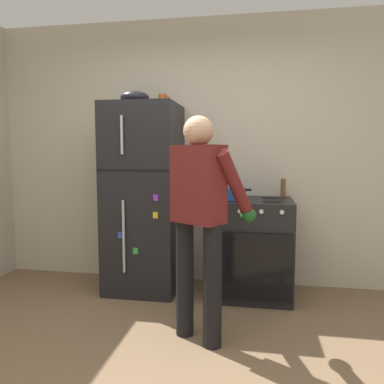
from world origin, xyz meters
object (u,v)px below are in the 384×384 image
Objects in this scene: refrigerator at (144,198)px; coffee_mug at (163,99)px; person_cook at (201,209)px; red_pot at (234,194)px; mixing_bowl at (135,98)px; pepper_mill at (283,188)px; stove_range at (251,248)px.

refrigerator is 16.17× the size of coffee_mug.
person_cook is 4.98× the size of red_pot.
mixing_bowl is at bearing -169.22° from coffee_mug.
refrigerator is at bearing -171.49° from pepper_mill.
person_cook is at bearing -101.10° from red_pot.
red_pot is at bearing 78.90° from person_cook.
coffee_mug reaches higher than pepper_mill.
coffee_mug reaches higher than stove_range.
stove_range is at bearing -4.03° from coffee_mug.
stove_range is 0.66m from pepper_mill.
stove_range is at bearing 70.18° from person_cook.
person_cook is 14.28× the size of coffee_mug.
pepper_mill is at bearing 28.52° from red_pot.
person_cook is 1.30m from pepper_mill.
red_pot is 0.52m from pepper_mill.
pepper_mill reaches higher than red_pot.
pepper_mill is 1.67m from mixing_bowl.
red_pot is at bearing -3.24° from refrigerator.
red_pot is (0.17, 0.89, 0.02)m from person_cook.
red_pot is 2.87× the size of coffee_mug.
refrigerator is 6.55× the size of mixing_bowl.
refrigerator is at bearing -164.60° from coffee_mug.
mixing_bowl is (-0.26, -0.05, 0.01)m from coffee_mug.
person_cook is 5.78× the size of mixing_bowl.
mixing_bowl reaches higher than refrigerator.
refrigerator reaches higher than red_pot.
coffee_mug is (0.18, 0.05, 0.95)m from refrigerator.
red_pot is at bearing -151.48° from pepper_mill.
coffee_mug is at bearing 10.78° from mixing_bowl.
coffee_mug is (-0.86, 0.06, 1.40)m from stove_range.
mixing_bowl is at bearing -171.97° from pepper_mill.
pepper_mill is at bearing 8.03° from mixing_bowl.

